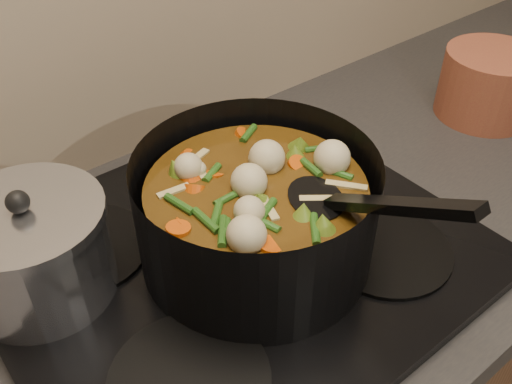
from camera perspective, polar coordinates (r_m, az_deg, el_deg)
stovetop at (r=0.79m, az=-2.15°, el=-6.27°), size 0.62×0.54×0.03m
stockpot at (r=0.73m, az=0.05°, el=-2.17°), size 0.35×0.44×0.23m
saucepan at (r=0.74m, az=-21.29°, el=-5.47°), size 0.19×0.19×0.15m
terracotta_crock at (r=1.16m, az=22.24°, el=9.94°), size 0.20×0.20×0.12m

